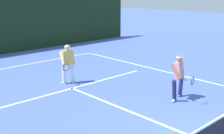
% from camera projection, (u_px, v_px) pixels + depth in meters
% --- Properties ---
extents(court_line_baseline_far, '(9.34, 0.10, 0.01)m').
position_uv_depth(court_line_baseline_far, '(17.00, 66.00, 14.98)').
color(court_line_baseline_far, white).
rests_on(court_line_baseline_far, ground_plane).
extents(court_line_service, '(7.61, 0.10, 0.01)m').
position_uv_depth(court_line_service, '(72.00, 88.00, 11.63)').
color(court_line_service, white).
rests_on(court_line_service, ground_plane).
extents(court_line_centre, '(0.10, 6.40, 0.01)m').
position_uv_depth(court_line_centre, '(130.00, 111.00, 9.43)').
color(court_line_centre, white).
rests_on(court_line_centre, ground_plane).
extents(player_near, '(0.92, 0.89, 1.59)m').
position_uv_depth(player_near, '(179.00, 76.00, 10.28)').
color(player_near, '#1E234C').
rests_on(player_near, ground_plane).
extents(player_far, '(0.90, 0.85, 1.62)m').
position_uv_depth(player_far, '(68.00, 62.00, 12.04)').
color(player_far, silver).
rests_on(player_far, ground_plane).
extents(tennis_ball_extra, '(0.07, 0.07, 0.07)m').
position_uv_depth(tennis_ball_extra, '(82.00, 71.00, 14.03)').
color(tennis_ball_extra, '#D1E033').
rests_on(tennis_ball_extra, ground_plane).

